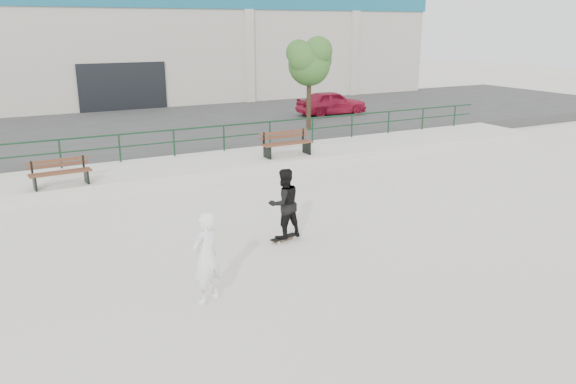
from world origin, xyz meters
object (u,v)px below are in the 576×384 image
red_car (332,103)px  standing_skater (284,203)px  seated_skater (207,258)px  skateboard (284,238)px  bench_left (60,173)px  bench_right (286,144)px  tree (310,60)px

red_car → standing_skater: size_ratio=2.20×
standing_skater → seated_skater: standing_skater is taller
skateboard → bench_left: bearing=112.1°
bench_right → standing_skater: 7.49m
seated_skater → standing_skater: bearing=-166.7°
bench_left → seated_skater: (1.70, -8.33, 0.01)m
tree → standing_skater: bearing=-122.6°
bench_left → bench_right: (8.06, 0.47, 0.05)m
skateboard → standing_skater: bearing=61.7°
standing_skater → bench_left: bearing=-57.4°
bench_right → skateboard: bench_right is taller
bench_left → tree: tree is taller
red_car → bench_left: bearing=121.8°
tree → skateboard: (-7.08, -11.05, -3.64)m
bench_left → seated_skater: size_ratio=1.00×
bench_right → tree: size_ratio=0.47×
red_car → seated_skater: size_ratio=2.13×
bench_left → red_car: red_car is taller
seated_skater → red_car: bearing=-153.1°
red_car → standing_skater: 17.80m
bench_left → standing_skater: (4.53, -6.13, 0.07)m
standing_skater → tree: bearing=-126.4°
tree → seated_skater: (-9.90, -13.25, -2.79)m
standing_skater → bench_right: bearing=-122.0°
bench_right → seated_skater: 10.86m
skateboard → standing_skater: standing_skater is taller
bench_left → bench_right: size_ratio=0.91×
bench_left → standing_skater: 7.62m
bench_left → red_car: 17.10m
bench_right → tree: (3.54, 4.45, 2.75)m
skateboard → seated_skater: size_ratio=0.44×
bench_left → seated_skater: seated_skater is taller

